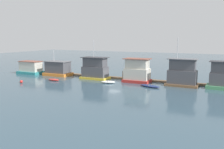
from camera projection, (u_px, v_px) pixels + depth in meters
name	position (u px, v px, depth m)	size (l,w,h in m)	color
ground_plane	(114.00, 80.00, 54.36)	(200.00, 200.00, 0.00)	#385160
dock_walkway	(119.00, 78.00, 56.61)	(59.60, 1.47, 0.30)	brown
houseboat_teal	(31.00, 68.00, 63.87)	(6.37, 3.90, 3.26)	teal
houseboat_orange	(58.00, 69.00, 60.94)	(6.50, 4.07, 6.08)	orange
houseboat_yellow	(95.00, 69.00, 55.92)	(6.23, 3.55, 8.69)	gold
houseboat_red	(137.00, 71.00, 51.79)	(5.53, 3.52, 4.96)	red
houseboat_brown	(182.00, 74.00, 47.68)	(6.13, 3.33, 9.26)	brown
dinghy_red	(54.00, 80.00, 53.81)	(2.95, 1.31, 0.41)	red
dinghy_white	(108.00, 82.00, 50.92)	(3.21, 2.26, 0.48)	white
dinghy_navy	(150.00, 86.00, 46.93)	(4.37, 2.57, 0.42)	navy
mooring_post_near_left	(123.00, 75.00, 55.00)	(0.23, 0.23, 1.92)	brown
mooring_post_near_right	(46.00, 71.00, 64.52)	(0.28, 0.28, 1.45)	brown
buoy_red	(21.00, 82.00, 50.96)	(0.60, 0.60, 0.60)	red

